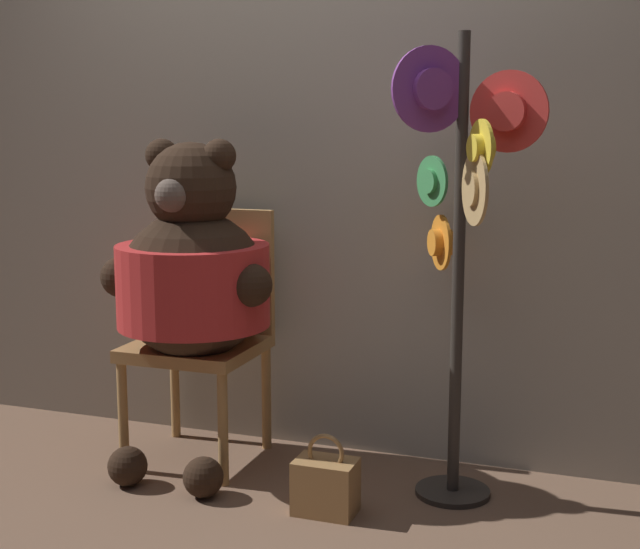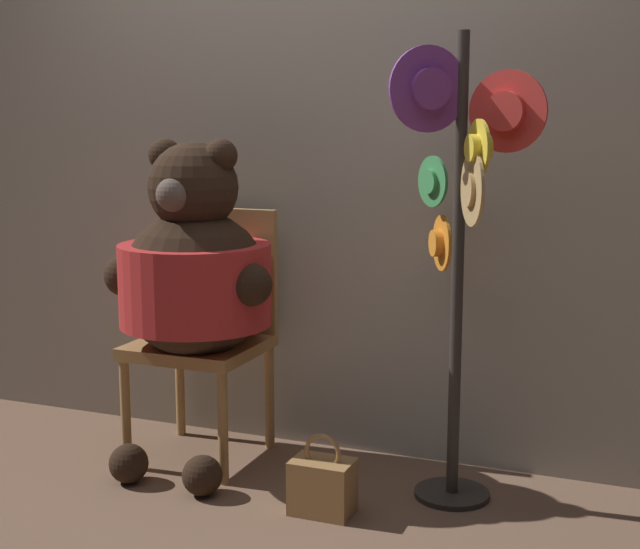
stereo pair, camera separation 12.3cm
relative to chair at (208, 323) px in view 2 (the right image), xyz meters
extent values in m
plane|color=brown|center=(0.39, -0.34, -0.56)|extent=(14.00, 14.00, 0.00)
cube|color=gray|center=(0.39, 0.29, 0.69)|extent=(8.00, 0.10, 2.50)
cylinder|color=#B2844C|center=(-0.22, -0.30, -0.33)|extent=(0.04, 0.04, 0.45)
cylinder|color=#B2844C|center=(0.22, -0.30, -0.33)|extent=(0.04, 0.04, 0.45)
cylinder|color=#B2844C|center=(-0.22, 0.13, -0.33)|extent=(0.04, 0.04, 0.45)
cylinder|color=#B2844C|center=(0.22, 0.13, -0.33)|extent=(0.04, 0.04, 0.45)
cube|color=#B2844C|center=(0.00, -0.09, -0.08)|extent=(0.50, 0.48, 0.05)
cube|color=#B2844C|center=(0.00, 0.14, 0.21)|extent=(0.50, 0.04, 0.53)
sphere|color=black|center=(0.03, -0.16, 0.19)|extent=(0.59, 0.59, 0.59)
cylinder|color=red|center=(0.03, -0.16, 0.19)|extent=(0.60, 0.60, 0.32)
sphere|color=black|center=(0.03, -0.16, 0.58)|extent=(0.35, 0.35, 0.35)
sphere|color=black|center=(-0.09, -0.16, 0.70)|extent=(0.13, 0.13, 0.13)
sphere|color=black|center=(0.16, -0.16, 0.70)|extent=(0.13, 0.13, 0.13)
sphere|color=brown|center=(0.03, -0.31, 0.56)|extent=(0.13, 0.13, 0.13)
sphere|color=black|center=(-0.25, -0.23, 0.22)|extent=(0.17, 0.17, 0.17)
sphere|color=black|center=(0.31, -0.23, 0.22)|extent=(0.17, 0.17, 0.17)
sphere|color=black|center=(-0.13, -0.43, -0.48)|extent=(0.15, 0.15, 0.15)
sphere|color=black|center=(0.20, -0.43, -0.48)|extent=(0.15, 0.15, 0.15)
cylinder|color=#332D28|center=(1.07, -0.09, -0.55)|extent=(0.28, 0.28, 0.02)
cylinder|color=#332D28|center=(1.07, -0.09, 0.29)|extent=(0.04, 0.04, 1.69)
cylinder|color=yellow|center=(1.16, -0.24, 0.74)|extent=(0.11, 0.17, 0.19)
cylinder|color=yellow|center=(1.16, -0.24, 0.74)|extent=(0.11, 0.11, 0.09)
cylinder|color=red|center=(1.23, -0.12, 0.86)|extent=(0.28, 0.07, 0.28)
cylinder|color=red|center=(1.23, -0.12, 0.86)|extent=(0.15, 0.10, 0.13)
cylinder|color=#3D9351|center=(0.94, 0.03, 0.61)|extent=(0.15, 0.14, 0.19)
cylinder|color=#3D9351|center=(0.94, 0.03, 0.61)|extent=(0.10, 0.10, 0.09)
cylinder|color=#7A388E|center=(0.97, -0.18, 0.94)|extent=(0.22, 0.21, 0.29)
cylinder|color=#7A388E|center=(0.97, -0.18, 0.94)|extent=(0.15, 0.15, 0.14)
cylinder|color=orange|center=(0.97, 0.08, 0.37)|extent=(0.12, 0.19, 0.21)
cylinder|color=orange|center=(0.97, 0.08, 0.37)|extent=(0.12, 0.13, 0.10)
cylinder|color=tan|center=(1.15, -0.23, 0.61)|extent=(0.13, 0.23, 0.25)
cylinder|color=tan|center=(1.15, -0.23, 0.61)|extent=(0.09, 0.13, 0.12)
cube|color=#A87A47|center=(0.67, -0.40, -0.46)|extent=(0.22, 0.15, 0.20)
torus|color=#A87A47|center=(0.67, -0.40, -0.33)|extent=(0.14, 0.02, 0.14)
camera|label=1|loc=(1.66, -3.24, 0.82)|focal=50.00mm
camera|label=2|loc=(1.78, -3.20, 0.82)|focal=50.00mm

